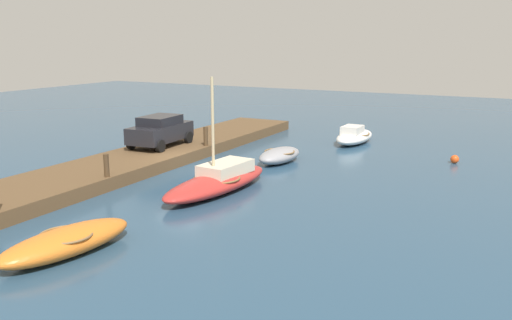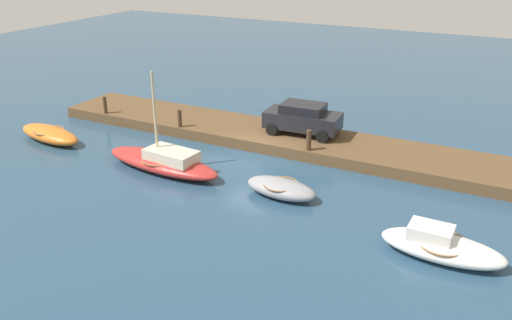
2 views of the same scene
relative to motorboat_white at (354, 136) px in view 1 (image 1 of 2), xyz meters
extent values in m
plane|color=navy|center=(10.11, -5.37, -0.45)|extent=(84.00, 84.00, 0.00)
cube|color=brown|center=(10.11, -7.64, -0.16)|extent=(26.03, 3.91, 0.58)
ellipsoid|color=white|center=(-0.05, 0.00, -0.06)|extent=(4.27, 1.83, 0.77)
torus|color=olive|center=(-0.05, 0.00, 0.15)|extent=(1.86, 1.86, 0.07)
cube|color=silver|center=(0.39, -0.01, 0.42)|extent=(1.50, 1.07, 0.50)
ellipsoid|color=#939399|center=(6.91, -1.76, -0.07)|extent=(3.32, 1.74, 0.76)
torus|color=olive|center=(6.91, -1.76, 0.14)|extent=(1.68, 1.68, 0.07)
ellipsoid|color=orange|center=(20.83, -2.10, -0.05)|extent=(4.57, 2.16, 0.80)
torus|color=olive|center=(20.83, -2.10, 0.17)|extent=(1.81, 1.81, 0.07)
ellipsoid|color=#B72D28|center=(13.08, -1.70, -0.05)|extent=(6.54, 2.43, 0.79)
torus|color=olive|center=(13.08, -1.70, 0.17)|extent=(2.11, 2.11, 0.07)
cube|color=beige|center=(12.47, -1.65, 0.45)|extent=(2.58, 1.54, 0.52)
cylinder|color=#C6B284|center=(13.32, -1.72, 2.25)|extent=(0.12, 0.12, 4.13)
cylinder|color=#47331E|center=(7.36, -5.94, 0.65)|extent=(0.24, 0.24, 1.03)
cylinder|color=#47331E|center=(14.97, -5.94, 0.62)|extent=(0.22, 0.22, 0.97)
cube|color=black|center=(8.57, -8.03, 0.88)|extent=(4.04, 2.04, 0.85)
cube|color=black|center=(8.57, -8.03, 1.54)|extent=(2.30, 1.71, 0.47)
cylinder|color=black|center=(9.89, -7.05, 0.45)|extent=(0.65, 0.26, 0.64)
cylinder|color=black|center=(10.00, -8.84, 0.45)|extent=(0.65, 0.26, 0.64)
cylinder|color=black|center=(7.14, -7.23, 0.45)|extent=(0.65, 0.26, 0.64)
cylinder|color=black|center=(7.26, -9.01, 0.45)|extent=(0.65, 0.26, 0.64)
sphere|color=#E54C19|center=(2.89, 6.24, -0.23)|extent=(0.43, 0.43, 0.43)
camera|label=1|loc=(31.52, 9.80, 5.77)|focal=38.05mm
camera|label=2|loc=(-1.76, 17.32, 9.98)|focal=38.21mm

